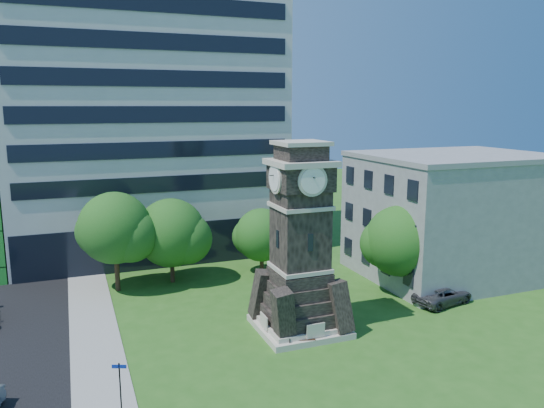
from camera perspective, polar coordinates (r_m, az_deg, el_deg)
name	(u,v)px	position (r m, az deg, el deg)	size (l,w,h in m)	color
ground	(267,350)	(32.83, -0.54, -15.39)	(160.00, 160.00, 0.00)	#275919
sidewalk	(95,340)	(35.65, -18.46, -13.72)	(3.00, 70.00, 0.06)	gray
clock_tower	(300,251)	(33.76, 3.02, -5.06)	(5.40, 5.40, 12.22)	beige
office_tall	(142,107)	(53.94, -13.76, 10.13)	(26.20, 15.11, 28.60)	silver
office_low	(453,215)	(47.70, 18.87, -1.08)	(15.20, 12.20, 10.40)	gray
car_east_lot	(443,295)	(41.39, 17.89, -9.30)	(2.20, 4.78, 1.33)	#414145
park_bench	(301,338)	(33.20, 3.13, -14.24)	(1.65, 0.44, 0.85)	black
street_sign	(120,384)	(26.66, -16.02, -18.13)	(0.67, 0.07, 2.80)	black
tree_nw	(116,230)	(42.70, -16.45, -2.74)	(6.16, 5.60, 7.86)	#332114
tree_nc	(172,235)	(43.90, -10.70, -3.26)	(6.17, 5.61, 6.99)	#332114
tree_ne	(262,236)	(45.46, -1.05, -3.50)	(5.04, 4.58, 5.75)	#332114
tree_east	(401,243)	(41.40, 13.73, -4.08)	(5.95, 5.41, 6.99)	#332114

